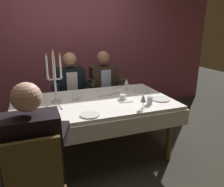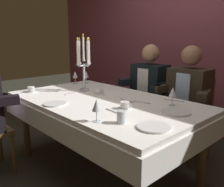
{
  "view_description": "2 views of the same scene",
  "coord_description": "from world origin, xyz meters",
  "px_view_note": "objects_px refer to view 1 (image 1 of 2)",
  "views": [
    {
      "loc": [
        -0.63,
        -2.4,
        1.59
      ],
      "look_at": [
        0.23,
        -0.01,
        0.81
      ],
      "focal_mm": 34.31,
      "sensor_mm": 36.0,
      "label": 1
    },
    {
      "loc": [
        1.7,
        -1.47,
        1.32
      ],
      "look_at": [
        0.07,
        0.06,
        0.8
      ],
      "focal_mm": 38.78,
      "sensor_mm": 36.0,
      "label": 2
    }
  ],
  "objects_px": {
    "coffee_cup_2": "(76,97)",
    "seated_diner_2": "(103,82)",
    "dining_table": "(94,110)",
    "coffee_cup_1": "(26,119)",
    "wine_glass_3": "(143,99)",
    "water_tumbler_0": "(150,100)",
    "coffee_cup_0": "(123,97)",
    "wine_glass_2": "(19,92)",
    "wine_glass_1": "(26,89)",
    "seated_diner_1": "(71,85)",
    "dinner_plate_0": "(90,115)",
    "dinner_plate_2": "(161,99)",
    "candelabra": "(55,78)",
    "dinner_plate_1": "(140,91)",
    "seated_diner_0": "(33,149)",
    "wine_glass_0": "(127,82)"
  },
  "relations": [
    {
      "from": "dinner_plate_2",
      "to": "coffee_cup_1",
      "type": "relative_size",
      "value": 1.71
    },
    {
      "from": "coffee_cup_0",
      "to": "dining_table",
      "type": "bearing_deg",
      "value": 169.35
    },
    {
      "from": "dinner_plate_0",
      "to": "coffee_cup_2",
      "type": "height_order",
      "value": "coffee_cup_2"
    },
    {
      "from": "dinner_plate_1",
      "to": "dinner_plate_2",
      "type": "bearing_deg",
      "value": -78.05
    },
    {
      "from": "coffee_cup_2",
      "to": "dinner_plate_0",
      "type": "bearing_deg",
      "value": -86.05
    },
    {
      "from": "dinner_plate_0",
      "to": "water_tumbler_0",
      "type": "distance_m",
      "value": 0.74
    },
    {
      "from": "dinner_plate_2",
      "to": "wine_glass_2",
      "type": "height_order",
      "value": "wine_glass_2"
    },
    {
      "from": "wine_glass_0",
      "to": "seated_diner_0",
      "type": "relative_size",
      "value": 0.13
    },
    {
      "from": "coffee_cup_1",
      "to": "seated_diner_2",
      "type": "bearing_deg",
      "value": 46.78
    },
    {
      "from": "candelabra",
      "to": "wine_glass_2",
      "type": "height_order",
      "value": "candelabra"
    },
    {
      "from": "dinner_plate_0",
      "to": "seated_diner_2",
      "type": "xyz_separation_m",
      "value": [
        0.56,
        1.31,
        -0.01
      ]
    },
    {
      "from": "water_tumbler_0",
      "to": "coffee_cup_0",
      "type": "distance_m",
      "value": 0.35
    },
    {
      "from": "wine_glass_0",
      "to": "seated_diner_1",
      "type": "distance_m",
      "value": 0.92
    },
    {
      "from": "dinner_plate_2",
      "to": "seated_diner_2",
      "type": "distance_m",
      "value": 1.19
    },
    {
      "from": "wine_glass_2",
      "to": "wine_glass_1",
      "type": "bearing_deg",
      "value": 57.92
    },
    {
      "from": "coffee_cup_0",
      "to": "seated_diner_0",
      "type": "bearing_deg",
      "value": -142.5
    },
    {
      "from": "dining_table",
      "to": "coffee_cup_1",
      "type": "distance_m",
      "value": 0.86
    },
    {
      "from": "coffee_cup_1",
      "to": "seated_diner_1",
      "type": "bearing_deg",
      "value": 62.98
    },
    {
      "from": "dinner_plate_1",
      "to": "dining_table",
      "type": "bearing_deg",
      "value": -167.89
    },
    {
      "from": "seated_diner_2",
      "to": "dinner_plate_2",
      "type": "bearing_deg",
      "value": -71.05
    },
    {
      "from": "candelabra",
      "to": "seated_diner_2",
      "type": "height_order",
      "value": "candelabra"
    },
    {
      "from": "candelabra",
      "to": "water_tumbler_0",
      "type": "bearing_deg",
      "value": -23.29
    },
    {
      "from": "wine_glass_3",
      "to": "coffee_cup_2",
      "type": "relative_size",
      "value": 1.24
    },
    {
      "from": "dinner_plate_1",
      "to": "coffee_cup_0",
      "type": "relative_size",
      "value": 1.78
    },
    {
      "from": "dining_table",
      "to": "candelabra",
      "type": "height_order",
      "value": "candelabra"
    },
    {
      "from": "candelabra",
      "to": "dinner_plate_0",
      "type": "relative_size",
      "value": 3.02
    },
    {
      "from": "dinner_plate_0",
      "to": "seated_diner_0",
      "type": "distance_m",
      "value": 0.72
    },
    {
      "from": "wine_glass_2",
      "to": "seated_diner_1",
      "type": "distance_m",
      "value": 0.95
    },
    {
      "from": "dinner_plate_1",
      "to": "wine_glass_3",
      "type": "xyz_separation_m",
      "value": [
        -0.27,
        -0.59,
        0.11
      ]
    },
    {
      "from": "dinner_plate_0",
      "to": "wine_glass_3",
      "type": "distance_m",
      "value": 0.6
    },
    {
      "from": "candelabra",
      "to": "seated_diner_2",
      "type": "bearing_deg",
      "value": 43.04
    },
    {
      "from": "dinner_plate_1",
      "to": "seated_diner_0",
      "type": "relative_size",
      "value": 0.19
    },
    {
      "from": "coffee_cup_0",
      "to": "dinner_plate_0",
      "type": "bearing_deg",
      "value": -144.8
    },
    {
      "from": "coffee_cup_2",
      "to": "wine_glass_2",
      "type": "bearing_deg",
      "value": 167.51
    },
    {
      "from": "dinner_plate_2",
      "to": "water_tumbler_0",
      "type": "xyz_separation_m",
      "value": [
        -0.21,
        -0.09,
        0.04
      ]
    },
    {
      "from": "dining_table",
      "to": "dinner_plate_2",
      "type": "height_order",
      "value": "dinner_plate_2"
    },
    {
      "from": "wine_glass_1",
      "to": "wine_glass_3",
      "type": "height_order",
      "value": "same"
    },
    {
      "from": "wine_glass_3",
      "to": "wine_glass_2",
      "type": "bearing_deg",
      "value": 151.3
    },
    {
      "from": "water_tumbler_0",
      "to": "dinner_plate_1",
      "type": "bearing_deg",
      "value": 75.47
    },
    {
      "from": "coffee_cup_2",
      "to": "seated_diner_2",
      "type": "relative_size",
      "value": 0.11
    },
    {
      "from": "dinner_plate_2",
      "to": "seated_diner_2",
      "type": "bearing_deg",
      "value": 108.95
    },
    {
      "from": "coffee_cup_0",
      "to": "candelabra",
      "type": "bearing_deg",
      "value": 167.84
    },
    {
      "from": "dinner_plate_0",
      "to": "seated_diner_1",
      "type": "xyz_separation_m",
      "value": [
        0.02,
        1.31,
        -0.01
      ]
    },
    {
      "from": "wine_glass_2",
      "to": "dinner_plate_2",
      "type": "bearing_deg",
      "value": -17.27
    },
    {
      "from": "dining_table",
      "to": "dinner_plate_1",
      "type": "distance_m",
      "value": 0.74
    },
    {
      "from": "wine_glass_0",
      "to": "wine_glass_2",
      "type": "distance_m",
      "value": 1.41
    },
    {
      "from": "dinner_plate_1",
      "to": "wine_glass_1",
      "type": "bearing_deg",
      "value": 171.07
    },
    {
      "from": "dinner_plate_0",
      "to": "seated_diner_2",
      "type": "height_order",
      "value": "seated_diner_2"
    },
    {
      "from": "wine_glass_0",
      "to": "water_tumbler_0",
      "type": "height_order",
      "value": "wine_glass_0"
    },
    {
      "from": "dinner_plate_1",
      "to": "seated_diner_2",
      "type": "height_order",
      "value": "seated_diner_2"
    }
  ]
}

